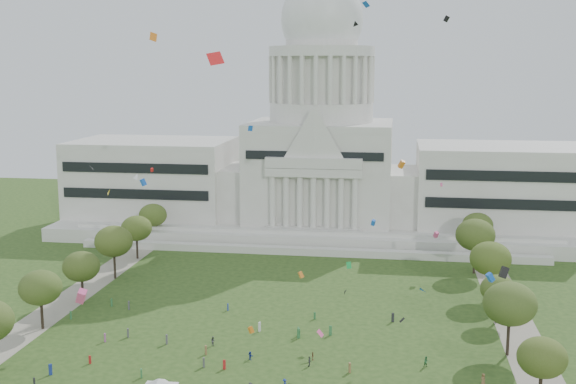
# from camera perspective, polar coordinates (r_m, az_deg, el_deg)

# --- Properties ---
(ground) EXTENTS (400.00, 400.00, 0.00)m
(ground) POSITION_cam_1_polar(r_m,az_deg,el_deg) (123.69, -3.23, -14.65)
(ground) COLOR #274417
(ground) RESTS_ON ground
(capitol) EXTENTS (160.00, 64.50, 91.30)m
(capitol) POSITION_cam_1_polar(r_m,az_deg,el_deg) (226.75, 2.60, 2.52)
(capitol) COLOR beige
(capitol) RESTS_ON ground
(path_left) EXTENTS (8.00, 160.00, 0.04)m
(path_left) POSITION_cam_1_polar(r_m,az_deg,el_deg) (165.40, -17.70, -8.67)
(path_left) COLOR gray
(path_left) RESTS_ON ground
(path_right) EXTENTS (8.00, 160.00, 0.04)m
(path_right) POSITION_cam_1_polar(r_m,az_deg,el_deg) (151.16, 17.71, -10.44)
(path_right) COLOR gray
(path_right) RESTS_ON ground
(row_tree_r_1) EXTENTS (7.58, 7.58, 10.78)m
(row_tree_r_1) POSITION_cam_1_polar(r_m,az_deg,el_deg) (118.98, 19.44, -12.24)
(row_tree_r_1) COLOR black
(row_tree_r_1) RESTS_ON ground
(row_tree_l_2) EXTENTS (8.42, 8.42, 11.97)m
(row_tree_l_2) POSITION_cam_1_polar(r_m,az_deg,el_deg) (150.83, -18.98, -7.16)
(row_tree_l_2) COLOR black
(row_tree_l_2) RESTS_ON ground
(row_tree_r_2) EXTENTS (9.55, 9.55, 13.58)m
(row_tree_r_2) POSITION_cam_1_polar(r_m,az_deg,el_deg) (135.72, 17.13, -8.45)
(row_tree_r_2) COLOR black
(row_tree_r_2) RESTS_ON ground
(row_tree_l_3) EXTENTS (8.12, 8.12, 11.55)m
(row_tree_l_3) POSITION_cam_1_polar(r_m,az_deg,el_deg) (164.78, -16.02, -5.68)
(row_tree_l_3) COLOR black
(row_tree_l_3) RESTS_ON ground
(row_tree_r_3) EXTENTS (7.01, 7.01, 9.98)m
(row_tree_r_3) POSITION_cam_1_polar(r_m,az_deg,el_deg) (152.61, 16.24, -7.38)
(row_tree_r_3) COLOR black
(row_tree_r_3) RESTS_ON ground
(row_tree_l_4) EXTENTS (9.29, 9.29, 13.21)m
(row_tree_l_4) POSITION_cam_1_polar(r_m,az_deg,el_deg) (180.90, -13.61, -3.80)
(row_tree_l_4) COLOR black
(row_tree_l_4) RESTS_ON ground
(row_tree_r_4) EXTENTS (9.19, 9.19, 13.06)m
(row_tree_r_4) POSITION_cam_1_polar(r_m,az_deg,el_deg) (166.89, 15.71, -5.08)
(row_tree_r_4) COLOR black
(row_tree_r_4) RESTS_ON ground
(row_tree_l_5) EXTENTS (8.33, 8.33, 11.85)m
(row_tree_l_5) POSITION_cam_1_polar(r_m,az_deg,el_deg) (198.36, -11.89, -2.83)
(row_tree_l_5) COLOR black
(row_tree_l_5) RESTS_ON ground
(row_tree_r_5) EXTENTS (9.82, 9.82, 13.96)m
(row_tree_r_5) POSITION_cam_1_polar(r_m,az_deg,el_deg) (186.03, 14.59, -3.30)
(row_tree_r_5) COLOR black
(row_tree_r_5) RESTS_ON ground
(row_tree_l_6) EXTENTS (8.19, 8.19, 11.64)m
(row_tree_l_6) POSITION_cam_1_polar(r_m,az_deg,el_deg) (215.60, -10.62, -1.81)
(row_tree_l_6) COLOR black
(row_tree_l_6) RESTS_ON ground
(row_tree_r_6) EXTENTS (8.42, 8.42, 11.97)m
(row_tree_r_6) POSITION_cam_1_polar(r_m,az_deg,el_deg) (204.01, 14.75, -2.56)
(row_tree_r_6) COLOR black
(row_tree_r_6) RESTS_ON ground
(event_tent) EXTENTS (7.44, 7.44, 4.01)m
(event_tent) POSITION_cam_1_polar(r_m,az_deg,el_deg) (116.75, -10.21, -14.67)
(event_tent) COLOR #4C4C4C
(event_tent) RESTS_ON ground
(person_0) EXTENTS (1.04, 1.11, 1.90)m
(person_0) POSITION_cam_1_polar(r_m,az_deg,el_deg) (125.84, 15.17, -14.08)
(person_0) COLOR olive
(person_0) RESTS_ON ground
(person_2) EXTENTS (1.09, 0.93, 1.91)m
(person_2) POSITION_cam_1_polar(r_m,az_deg,el_deg) (130.35, 10.87, -13.03)
(person_2) COLOR #33723F
(person_2) RESTS_ON ground
(person_3) EXTENTS (0.89, 1.26, 1.77)m
(person_3) POSITION_cam_1_polar(r_m,az_deg,el_deg) (120.15, -0.27, -14.94)
(person_3) COLOR navy
(person_3) RESTS_ON ground
(person_4) EXTENTS (0.72, 1.13, 1.81)m
(person_4) POSITION_cam_1_polar(r_m,az_deg,el_deg) (128.49, 1.70, -13.22)
(person_4) COLOR #4C4C51
(person_4) RESTS_ON ground
(person_5) EXTENTS (1.46, 1.37, 1.55)m
(person_5) POSITION_cam_1_polar(r_m,az_deg,el_deg) (131.25, -3.01, -12.78)
(person_5) COLOR navy
(person_5) RESTS_ON ground
(person_8) EXTENTS (1.02, 0.95, 1.80)m
(person_8) POSITION_cam_1_polar(r_m,az_deg,el_deg) (137.87, -5.95, -11.63)
(person_8) COLOR #4C4C51
(person_8) RESTS_ON ground
(person_10) EXTENTS (0.51, 0.92, 1.55)m
(person_10) POSITION_cam_1_polar(r_m,az_deg,el_deg) (130.94, 1.97, -12.83)
(person_10) COLOR olive
(person_10) RESTS_ON ground
(distant_crowd) EXTENTS (66.16, 41.25, 1.93)m
(distant_crowd) POSITION_cam_1_polar(r_m,az_deg,el_deg) (139.01, -6.25, -11.45)
(distant_crowd) COLOR navy
(distant_crowd) RESTS_ON ground
(kite_swarm) EXTENTS (83.16, 101.71, 63.95)m
(kite_swarm) POSITION_cam_1_polar(r_m,az_deg,el_deg) (119.42, -0.96, -0.58)
(kite_swarm) COLOR #E54C8C
(kite_swarm) RESTS_ON ground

